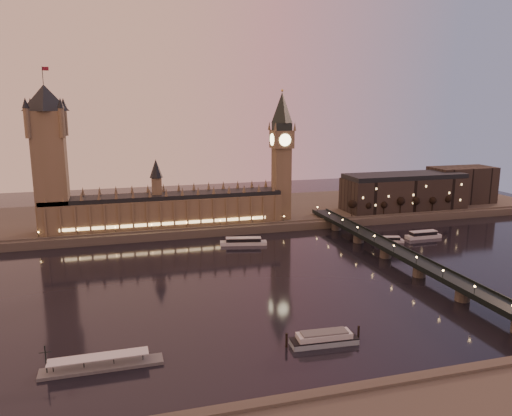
{
  "coord_description": "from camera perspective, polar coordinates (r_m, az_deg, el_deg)",
  "views": [
    {
      "loc": [
        -76.01,
        -259.35,
        99.42
      ],
      "look_at": [
        8.01,
        35.0,
        34.84
      ],
      "focal_mm": 35.0,
      "sensor_mm": 36.0,
      "label": 1
    }
  ],
  "objects": [
    {
      "name": "bare_tree_0",
      "position": [
        422.7,
        11.08,
        0.25
      ],
      "size": [
        6.29,
        6.29,
        12.8
      ],
      "color": "black",
      "rests_on": "ground"
    },
    {
      "name": "bare_tree_3",
      "position": [
        444.72,
        16.26,
        0.56
      ],
      "size": [
        6.29,
        6.29,
        12.8
      ],
      "color": "black",
      "rests_on": "ground"
    },
    {
      "name": "cruise_boat_b",
      "position": [
        376.37,
        14.81,
        -3.51
      ],
      "size": [
        23.75,
        11.62,
        4.25
      ],
      "rotation": [
        0.0,
        0.0,
        -0.27
      ],
      "color": "silver",
      "rests_on": "ground"
    },
    {
      "name": "westminster_bridge",
      "position": [
        322.76,
        16.27,
        -5.49
      ],
      "size": [
        13.2,
        260.0,
        15.3
      ],
      "color": "black",
      "rests_on": "ground"
    },
    {
      "name": "cruise_boat_c",
      "position": [
        395.17,
        18.58,
        -2.93
      ],
      "size": [
        27.33,
        7.51,
        5.46
      ],
      "rotation": [
        0.0,
        0.0,
        0.0
      ],
      "color": "silver",
      "rests_on": "ground"
    },
    {
      "name": "pontoon_pier",
      "position": [
        208.16,
        -17.24,
        -16.78
      ],
      "size": [
        45.8,
        7.63,
        12.21
      ],
      "color": "#595B5E",
      "rests_on": "ground"
    },
    {
      "name": "big_ben",
      "position": [
        403.5,
        2.95,
        6.86
      ],
      "size": [
        17.68,
        17.68,
        104.0
      ],
      "color": "brown",
      "rests_on": "ground"
    },
    {
      "name": "ground",
      "position": [
        287.96,
        0.38,
        -8.28
      ],
      "size": [
        700.0,
        700.0,
        0.0
      ],
      "primitive_type": "plane",
      "color": "black",
      "rests_on": "ground"
    },
    {
      "name": "city_block",
      "position": [
        481.34,
        18.6,
        2.06
      ],
      "size": [
        155.0,
        45.0,
        34.0
      ],
      "color": "black",
      "rests_on": "ground"
    },
    {
      "name": "bare_tree_5",
      "position": [
        461.27,
        19.43,
        0.75
      ],
      "size": [
        6.29,
        6.29,
        12.8
      ],
      "color": "black",
      "rests_on": "ground"
    },
    {
      "name": "bare_tree_6",
      "position": [
        470.04,
        20.92,
        0.84
      ],
      "size": [
        6.29,
        6.29,
        12.8
      ],
      "color": "black",
      "rests_on": "ground"
    },
    {
      "name": "moored_barge",
      "position": [
        218.21,
        7.78,
        -14.56
      ],
      "size": [
        32.99,
        9.62,
        6.06
      ],
      "rotation": [
        0.0,
        0.0,
        -0.06
      ],
      "color": "#89A0AF",
      "rests_on": "ground"
    },
    {
      "name": "far_embankment",
      "position": [
        447.89,
        -1.86,
        -0.52
      ],
      "size": [
        560.0,
        130.0,
        6.0
      ],
      "primitive_type": "cube",
      "color": "#423D35",
      "rests_on": "ground"
    },
    {
      "name": "bare_tree_1",
      "position": [
        429.64,
        12.87,
        0.36
      ],
      "size": [
        6.29,
        6.29,
        12.8
      ],
      "color": "black",
      "rests_on": "ground"
    },
    {
      "name": "bare_tree_2",
      "position": [
        436.99,
        14.59,
        0.46
      ],
      "size": [
        6.29,
        6.29,
        12.8
      ],
      "color": "black",
      "rests_on": "ground"
    },
    {
      "name": "bare_tree_4",
      "position": [
        452.82,
        17.87,
        0.66
      ],
      "size": [
        6.29,
        6.29,
        12.8
      ],
      "color": "black",
      "rests_on": "ground"
    },
    {
      "name": "victoria_tower",
      "position": [
        384.36,
        -22.57,
        5.99
      ],
      "size": [
        31.68,
        31.68,
        118.0
      ],
      "color": "brown",
      "rests_on": "ground"
    },
    {
      "name": "palace_of_westminster",
      "position": [
        389.85,
        -10.33,
        0.22
      ],
      "size": [
        180.0,
        26.62,
        52.0
      ],
      "color": "brown",
      "rests_on": "ground"
    },
    {
      "name": "cruise_boat_a",
      "position": [
        357.43,
        -1.45,
        -3.85
      ],
      "size": [
        33.94,
        14.08,
        5.31
      ],
      "rotation": [
        0.0,
        0.0,
        -0.21
      ],
      "color": "silver",
      "rests_on": "ground"
    }
  ]
}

